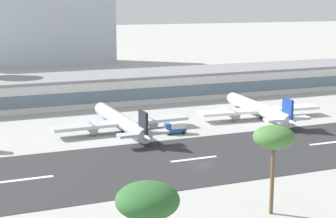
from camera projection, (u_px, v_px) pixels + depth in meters
ground_plane at (203, 165)px, 122.23m from camera, size 1400.00×1400.00×0.00m
runway_strip at (194, 159)px, 126.65m from camera, size 800.00×37.23×0.08m
runway_centreline_dash_3 at (25, 179)px, 112.18m from camera, size 12.00×1.20×0.01m
runway_centreline_dash_4 at (194, 159)px, 126.66m from camera, size 12.00×1.20×0.01m
runway_centreline_dash_5 at (329, 143)px, 141.16m from camera, size 12.00×1.20×0.01m
terminal_building at (140, 86)px, 203.90m from camera, size 216.79×26.24×10.27m
distant_hotel_block at (35, 23)px, 307.82m from camera, size 91.21×25.03×49.32m
airliner_black_tail_gate_0 at (123, 122)px, 151.91m from camera, size 40.39×45.12×9.41m
airliner_navy_tail_gate_1 at (261, 110)px, 169.45m from camera, size 41.42×45.16×9.43m
service_box_truck_1 at (175, 128)px, 150.51m from camera, size 6.24×3.27×3.25m
palm_tree_0 at (274, 138)px, 91.61m from camera, size 7.31×7.31×16.11m
palm_tree_3 at (148, 203)px, 58.28m from camera, size 7.19×7.19×17.69m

